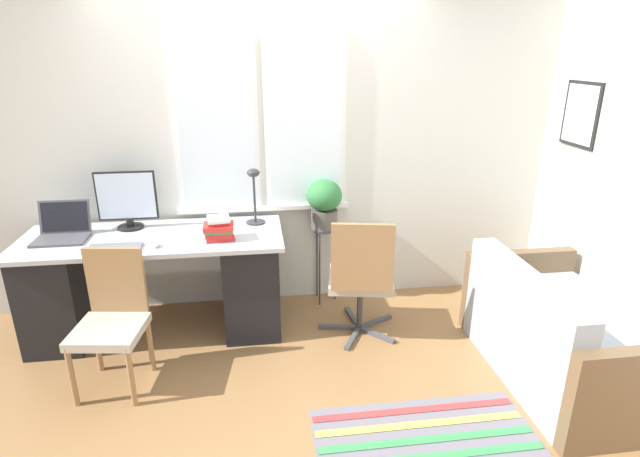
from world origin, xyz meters
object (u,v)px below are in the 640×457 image
(desk_lamp, at_px, (254,189))
(couch_loveseat, at_px, (561,338))
(monitor, at_px, (127,200))
(keyboard, at_px, (115,247))
(laptop, at_px, (62,231))
(book_stack, at_px, (219,228))
(desk_chair_wooden, at_px, (112,318))
(potted_plant, at_px, (324,201))
(mouse, at_px, (156,245))
(office_chair_swivel, at_px, (361,277))
(plant_stand, at_px, (324,239))

(desk_lamp, relative_size, couch_loveseat, 0.31)
(monitor, relative_size, desk_lamp, 1.01)
(keyboard, distance_m, desk_lamp, 1.07)
(laptop, height_order, desk_lamp, desk_lamp)
(book_stack, bearing_deg, desk_chair_wooden, -144.90)
(monitor, distance_m, potted_plant, 1.50)
(mouse, xyz_separation_m, book_stack, (0.42, 0.08, 0.07))
(keyboard, bearing_deg, office_chair_swivel, -2.61)
(book_stack, relative_size, couch_loveseat, 0.15)
(plant_stand, height_order, potted_plant, potted_plant)
(potted_plant, bearing_deg, desk_chair_wooden, -148.11)
(office_chair_swivel, distance_m, potted_plant, 0.75)
(keyboard, relative_size, potted_plant, 0.87)
(mouse, xyz_separation_m, desk_chair_wooden, (-0.24, -0.39, -0.33))
(keyboard, bearing_deg, monitor, 87.98)
(office_chair_swivel, bearing_deg, desk_chair_wooden, 21.67)
(laptop, xyz_separation_m, office_chair_swivel, (2.11, -0.33, -0.34))
(desk_chair_wooden, bearing_deg, office_chair_swivel, 18.91)
(monitor, bearing_deg, plant_stand, 4.12)
(laptop, distance_m, couch_loveseat, 3.49)
(desk_chair_wooden, xyz_separation_m, couch_loveseat, (2.86, -0.32, -0.19))
(keyboard, height_order, couch_loveseat, keyboard)
(desk_lamp, xyz_separation_m, couch_loveseat, (1.94, -1.12, -0.77))
(office_chair_swivel, bearing_deg, keyboard, 8.18)
(mouse, relative_size, office_chair_swivel, 0.08)
(desk_lamp, bearing_deg, mouse, -148.87)
(mouse, distance_m, desk_chair_wooden, 0.56)
(mouse, bearing_deg, book_stack, 10.66)
(potted_plant, bearing_deg, desk_lamp, -167.70)
(laptop, height_order, plant_stand, laptop)
(desk_lamp, height_order, book_stack, desk_lamp)
(desk_lamp, xyz_separation_m, office_chair_swivel, (0.74, -0.48, -0.56))
(mouse, bearing_deg, laptop, 159.34)
(plant_stand, bearing_deg, laptop, -171.90)
(monitor, xyz_separation_m, desk_lamp, (0.94, -0.01, 0.05))
(laptop, height_order, potted_plant, potted_plant)
(keyboard, bearing_deg, potted_plant, 19.11)
(laptop, relative_size, keyboard, 1.02)
(desk_lamp, relative_size, book_stack, 2.00)
(keyboard, relative_size, mouse, 4.72)
(keyboard, height_order, potted_plant, potted_plant)
(laptop, relative_size, couch_loveseat, 0.25)
(plant_stand, bearing_deg, monitor, -175.88)
(couch_loveseat, bearing_deg, keyboard, 75.98)
(book_stack, bearing_deg, mouse, -169.34)
(desk_lamp, bearing_deg, plant_stand, 12.30)
(potted_plant, bearing_deg, plant_stand, 180.00)
(book_stack, xyz_separation_m, potted_plant, (0.81, 0.45, 0.03))
(book_stack, bearing_deg, monitor, 153.09)
(office_chair_swivel, distance_m, couch_loveseat, 1.38)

